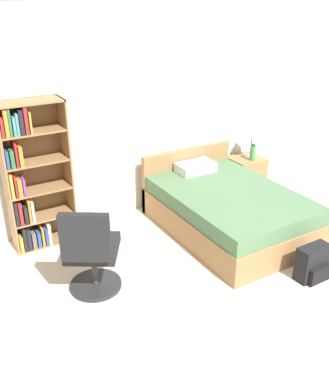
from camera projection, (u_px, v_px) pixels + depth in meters
wall_back at (150, 112)px, 5.44m from camera, size 9.00×0.06×2.60m
bookshelf at (30, 179)px, 4.68m from camera, size 0.71×0.33×1.67m
bed at (225, 208)px, 5.23m from camera, size 1.35×1.95×0.78m
office_chair at (91, 254)px, 4.01m from camera, size 0.69×0.72×0.96m
nightstand at (245, 174)px, 6.29m from camera, size 0.46×0.46×0.50m
table_lamp at (252, 132)px, 6.04m from camera, size 0.22×0.22×0.50m
water_bottle at (253, 153)px, 6.06m from camera, size 0.08×0.08×0.24m
backpack_black at (313, 264)px, 4.33m from camera, size 0.35×0.22×0.37m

